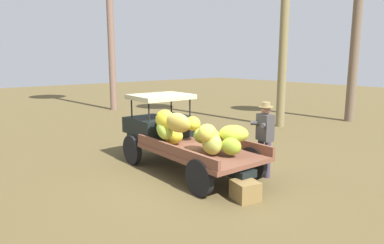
{
  "coord_description": "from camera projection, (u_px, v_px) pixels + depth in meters",
  "views": [
    {
      "loc": [
        -6.32,
        5.19,
        2.8
      ],
      "look_at": [
        0.07,
        -0.11,
        1.27
      ],
      "focal_mm": 32.87,
      "sensor_mm": 36.0,
      "label": 1
    }
  ],
  "objects": [
    {
      "name": "truck",
      "position": [
        178.0,
        134.0,
        8.84
      ],
      "size": [
        4.52,
        1.89,
        1.83
      ],
      "rotation": [
        0.0,
        0.0,
        -0.02
      ],
      "color": "black",
      "rests_on": "ground"
    },
    {
      "name": "ground_plane",
      "position": [
        190.0,
        174.0,
        8.55
      ],
      "size": [
        60.0,
        60.0,
        0.0
      ],
      "primitive_type": "plane",
      "color": "brown"
    },
    {
      "name": "wooden_crate",
      "position": [
        245.0,
        190.0,
        6.99
      ],
      "size": [
        0.59,
        0.58,
        0.39
      ],
      "primitive_type": "cube",
      "rotation": [
        0.0,
        0.0,
        1.32
      ],
      "color": "olive",
      "rests_on": "ground"
    },
    {
      "name": "farmer",
      "position": [
        265.0,
        134.0,
        8.26
      ],
      "size": [
        0.53,
        0.49,
        1.78
      ],
      "rotation": [
        0.0,
        0.0,
        1.35
      ],
      "color": "#43384D",
      "rests_on": "ground"
    }
  ]
}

